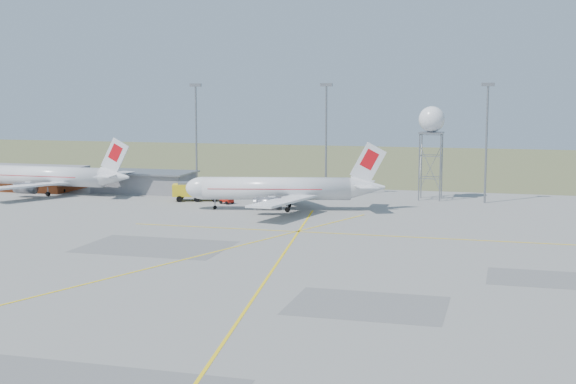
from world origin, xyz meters
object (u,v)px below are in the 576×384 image
(airliner_far, at_px, (49,176))
(baggage_tug, at_px, (227,200))
(fire_truck, at_px, (199,192))
(radar_tower, at_px, (431,147))
(airliner_main, at_px, (280,189))

(airliner_far, relative_size, baggage_tug, 12.74)
(airliner_far, xyz_separation_m, fire_truck, (30.23, -1.08, -1.67))
(radar_tower, relative_size, fire_truck, 1.83)
(fire_truck, bearing_deg, airliner_far, 160.53)
(airliner_far, bearing_deg, baggage_tug, 176.18)
(radar_tower, bearing_deg, airliner_far, -170.67)
(airliner_main, xyz_separation_m, fire_truck, (-16.69, 6.45, -1.75))
(airliner_far, xyz_separation_m, radar_tower, (69.10, 11.35, 5.93))
(airliner_main, relative_size, radar_tower, 1.96)
(airliner_main, distance_m, airliner_far, 47.52)
(airliner_main, xyz_separation_m, radar_tower, (22.18, 18.88, 5.86))
(airliner_far, bearing_deg, fire_truck, 179.25)
(airliner_far, distance_m, fire_truck, 30.29)
(fire_truck, distance_m, baggage_tug, 6.37)
(airliner_far, relative_size, radar_tower, 1.93)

